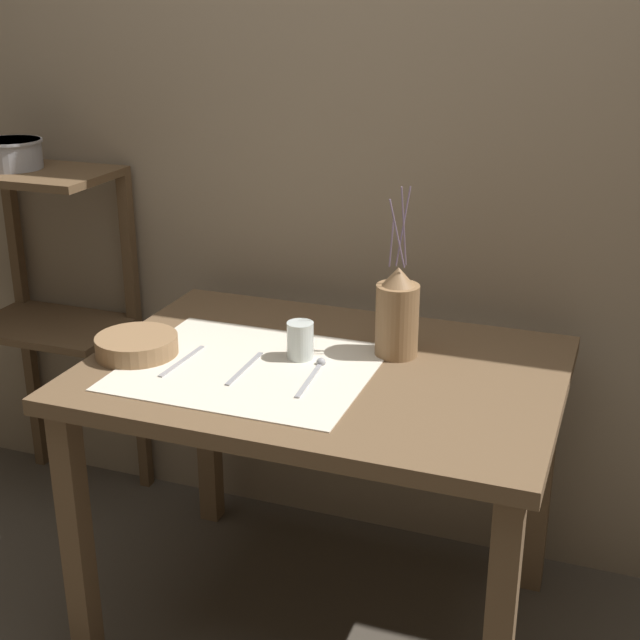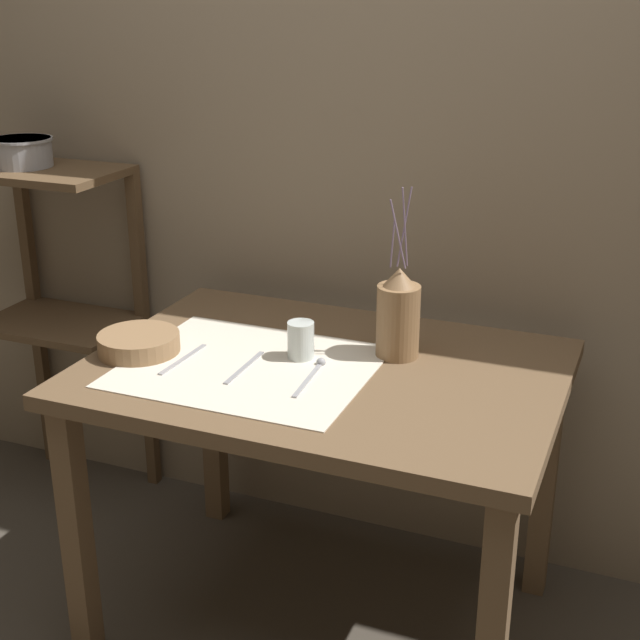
# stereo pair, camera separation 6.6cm
# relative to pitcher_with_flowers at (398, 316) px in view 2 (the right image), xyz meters

# --- Properties ---
(ground_plane) EXTENTS (12.00, 12.00, 0.00)m
(ground_plane) POSITION_rel_pitcher_with_flowers_xyz_m (-0.15, -0.13, -0.88)
(ground_plane) COLOR #473F35
(stone_wall_back) EXTENTS (7.00, 0.06, 2.40)m
(stone_wall_back) POSITION_rel_pitcher_with_flowers_xyz_m (-0.15, 0.40, 0.32)
(stone_wall_back) COLOR gray
(stone_wall_back) RESTS_ON ground_plane
(wooden_table) EXTENTS (1.16, 0.84, 0.77)m
(wooden_table) POSITION_rel_pitcher_with_flowers_xyz_m (-0.15, -0.13, -0.21)
(wooden_table) COLOR brown
(wooden_table) RESTS_ON ground_plane
(wooden_shelf_unit) EXTENTS (0.48, 0.33, 1.13)m
(wooden_shelf_unit) POSITION_rel_pitcher_with_flowers_xyz_m (-1.20, 0.23, -0.10)
(wooden_shelf_unit) COLOR brown
(wooden_shelf_unit) RESTS_ON ground_plane
(linen_cloth) EXTENTS (0.60, 0.51, 0.00)m
(linen_cloth) POSITION_rel_pitcher_with_flowers_xyz_m (-0.32, -0.21, -0.11)
(linen_cloth) COLOR beige
(linen_cloth) RESTS_ON wooden_table
(pitcher_with_flowers) EXTENTS (0.11, 0.11, 0.44)m
(pitcher_with_flowers) POSITION_rel_pitcher_with_flowers_xyz_m (0.00, 0.00, 0.00)
(pitcher_with_flowers) COLOR olive
(pitcher_with_flowers) RESTS_ON wooden_table
(wooden_bowl) EXTENTS (0.21, 0.21, 0.05)m
(wooden_bowl) POSITION_rel_pitcher_with_flowers_xyz_m (-0.62, -0.23, -0.08)
(wooden_bowl) COLOR #8E6B47
(wooden_bowl) RESTS_ON wooden_table
(glass_tumbler_near) EXTENTS (0.07, 0.07, 0.09)m
(glass_tumbler_near) POSITION_rel_pitcher_with_flowers_xyz_m (-0.22, -0.11, -0.06)
(glass_tumbler_near) COLOR silver
(glass_tumbler_near) RESTS_ON wooden_table
(fork_outer) EXTENTS (0.02, 0.21, 0.00)m
(fork_outer) POSITION_rel_pitcher_with_flowers_xyz_m (-0.49, -0.24, -0.10)
(fork_outer) COLOR #939399
(fork_outer) RESTS_ON wooden_table
(knife_center) EXTENTS (0.02, 0.21, 0.00)m
(knife_center) POSITION_rel_pitcher_with_flowers_xyz_m (-0.32, -0.22, -0.10)
(knife_center) COLOR #939399
(knife_center) RESTS_ON wooden_table
(spoon_outer) EXTENTS (0.03, 0.22, 0.02)m
(spoon_outer) POSITION_rel_pitcher_with_flowers_xyz_m (-0.15, -0.17, -0.10)
(spoon_outer) COLOR #939399
(spoon_outer) RESTS_ON wooden_table
(metal_pot_large) EXTENTS (0.19, 0.19, 0.09)m
(metal_pot_large) POSITION_rel_pitcher_with_flowers_xyz_m (-1.28, 0.19, 0.30)
(metal_pot_large) COLOR #939399
(metal_pot_large) RESTS_ON wooden_shelf_unit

